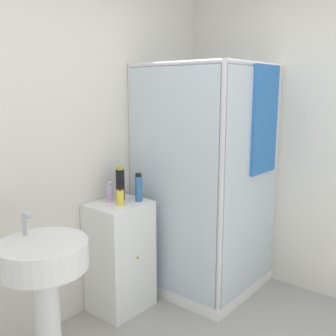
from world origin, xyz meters
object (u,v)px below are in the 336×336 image
Objects in this scene: soap_dispenser at (120,197)px; lotion_bottle_white at (109,193)px; sink at (45,276)px; shampoo_bottle_tall_black at (120,184)px; shampoo_bottle_blue at (139,188)px.

lotion_bottle_white reaches higher than soap_dispenser.
shampoo_bottle_tall_black reaches higher than sink.
sink is 3.89× the size of shampoo_bottle_tall_black.
shampoo_bottle_blue is (0.05, -0.14, -0.02)m from shampoo_bottle_tall_black.
shampoo_bottle_blue is at bearing 11.48° from sink.
lotion_bottle_white is (-0.09, 0.02, -0.06)m from shampoo_bottle_tall_black.
shampoo_bottle_tall_black is 0.11m from lotion_bottle_white.
sink is 1.00m from shampoo_bottle_tall_black.
shampoo_bottle_blue reaches higher than sink.
sink is 6.88× the size of soap_dispenser.
sink is at bearing -168.52° from shampoo_bottle_blue.
shampoo_bottle_tall_black is 1.64× the size of lotion_bottle_white.
lotion_bottle_white is (0.80, 0.35, 0.24)m from sink.
sink is 1.01m from shampoo_bottle_blue.
shampoo_bottle_tall_black reaches higher than soap_dispenser.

